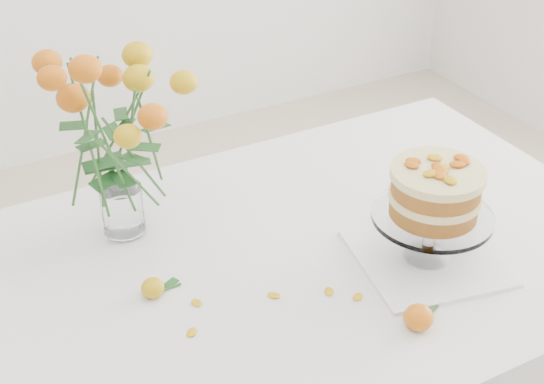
# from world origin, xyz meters

# --- Properties ---
(table) EXTENTS (1.43, 0.93, 0.76)m
(table) POSITION_xyz_m (0.00, 0.00, 0.67)
(table) COLOR tan
(table) RESTS_ON ground
(napkin) EXTENTS (0.32, 0.32, 0.01)m
(napkin) POSITION_xyz_m (0.21, -0.15, 0.76)
(napkin) COLOR white
(napkin) RESTS_ON table
(cake_stand) EXTENTS (0.24, 0.24, 0.22)m
(cake_stand) POSITION_xyz_m (0.21, -0.15, 0.91)
(cake_stand) COLOR white
(cake_stand) RESTS_ON napkin
(rose_vase) EXTENTS (0.34, 0.34, 0.45)m
(rose_vase) POSITION_xyz_m (-0.30, 0.24, 1.02)
(rose_vase) COLOR white
(rose_vase) RESTS_ON table
(loose_rose_near) EXTENTS (0.08, 0.05, 0.04)m
(loose_rose_near) POSITION_xyz_m (-0.32, 0.01, 0.77)
(loose_rose_near) COLOR orange
(loose_rose_near) RESTS_ON table
(loose_rose_far) EXTENTS (0.10, 0.06, 0.05)m
(loose_rose_far) POSITION_xyz_m (0.07, -0.30, 0.78)
(loose_rose_far) COLOR #D9580A
(loose_rose_far) RESTS_ON table
(stray_petal_a) EXTENTS (0.03, 0.02, 0.00)m
(stray_petal_a) POSITION_xyz_m (-0.12, -0.10, 0.76)
(stray_petal_a) COLOR gold
(stray_petal_a) RESTS_ON table
(stray_petal_b) EXTENTS (0.03, 0.02, 0.00)m
(stray_petal_b) POSITION_xyz_m (-0.02, -0.14, 0.76)
(stray_petal_b) COLOR gold
(stray_petal_b) RESTS_ON table
(stray_petal_c) EXTENTS (0.03, 0.02, 0.00)m
(stray_petal_c) POSITION_xyz_m (0.02, -0.18, 0.76)
(stray_petal_c) COLOR gold
(stray_petal_c) RESTS_ON table
(stray_petal_d) EXTENTS (0.03, 0.02, 0.00)m
(stray_petal_d) POSITION_xyz_m (-0.26, -0.05, 0.76)
(stray_petal_d) COLOR gold
(stray_petal_d) RESTS_ON table
(stray_petal_e) EXTENTS (0.03, 0.02, 0.00)m
(stray_petal_e) POSITION_xyz_m (-0.30, -0.12, 0.76)
(stray_petal_e) COLOR gold
(stray_petal_e) RESTS_ON table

